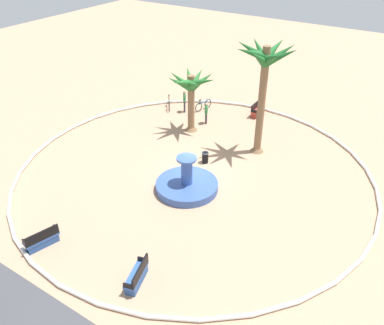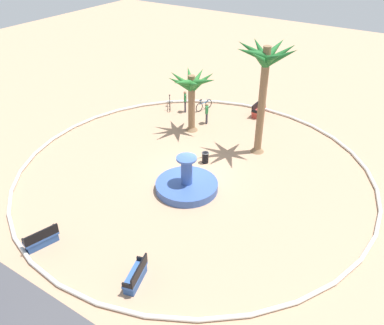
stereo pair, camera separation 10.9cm
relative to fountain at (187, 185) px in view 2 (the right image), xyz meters
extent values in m
plane|color=tan|center=(0.62, -1.72, -0.31)|extent=(80.00, 80.00, 0.00)
torus|color=silver|center=(0.62, -1.72, -0.21)|extent=(20.94, 20.94, 0.20)
cylinder|color=#38569E|center=(0.00, 0.00, -0.08)|extent=(3.49, 3.49, 0.45)
cylinder|color=#236093|center=(0.00, 0.00, -0.12)|extent=(3.07, 3.07, 0.34)
cylinder|color=#38569E|center=(0.00, 0.00, 0.91)|extent=(0.63, 0.63, 1.53)
cylinder|color=#3D5FAD|center=(0.00, 0.00, 1.73)|extent=(1.12, 1.12, 0.12)
cylinder|color=brown|center=(3.73, -6.18, 1.71)|extent=(0.47, 0.47, 4.04)
cone|color=brown|center=(3.73, -6.18, -0.06)|extent=(0.89, 0.89, 0.50)
cone|color=#28702D|center=(4.51, -6.08, 3.30)|extent=(1.89, 0.78, 1.36)
cone|color=#28702D|center=(4.25, -5.59, 3.30)|extent=(1.64, 1.75, 1.35)
cone|color=#28702D|center=(3.85, -5.33, 3.48)|extent=(0.81, 1.94, 1.05)
cone|color=#28702D|center=(3.12, -5.63, 3.38)|extent=(1.76, 1.66, 1.21)
cone|color=#28702D|center=(2.88, -6.25, 3.47)|extent=(1.92, 0.72, 1.06)
cone|color=#28702D|center=(3.26, -6.79, 3.28)|extent=(1.57, 1.79, 1.39)
cone|color=#28702D|center=(3.78, -6.97, 3.31)|extent=(0.66, 1.87, 1.34)
cone|color=#28702D|center=(4.30, -6.80, 3.42)|extent=(1.67, 1.76, 1.15)
cylinder|color=brown|center=(-1.48, -6.01, 3.12)|extent=(0.46, 0.46, 6.85)
cone|color=brown|center=(-1.48, -6.01, -0.06)|extent=(0.88, 0.88, 0.50)
cone|color=#1E6028|center=(-0.57, -5.98, 6.18)|extent=(2.04, 0.63, 1.25)
cone|color=#1E6028|center=(-0.88, -5.31, 6.22)|extent=(1.74, 1.91, 1.17)
cone|color=#1E6028|center=(-1.41, -5.18, 6.04)|extent=(0.72, 2.00, 1.49)
cone|color=#1E6028|center=(-2.12, -5.40, 6.14)|extent=(1.84, 1.79, 1.33)
cone|color=#1E6028|center=(-2.32, -6.12, 6.07)|extent=(2.03, 0.81, 1.45)
cone|color=#1E6028|center=(-2.08, -6.59, 6.05)|extent=(1.80, 1.77, 1.47)
cone|color=#1E6028|center=(-1.59, -6.92, 6.21)|extent=(0.80, 2.08, 1.19)
cone|color=#1E6028|center=(-0.80, -6.56, 6.12)|extent=(1.91, 1.69, 1.36)
cube|color=#335BA8|center=(-1.91, 6.71, 0.14)|extent=(0.94, 1.68, 0.12)
cube|color=black|center=(-2.11, 6.65, 0.44)|extent=(0.54, 1.56, 0.50)
cube|color=#2B4E8F|center=(-1.91, 6.71, -0.11)|extent=(0.86, 1.54, 0.39)
cube|color=black|center=(-2.13, 7.43, 0.28)|extent=(0.45, 0.21, 0.24)
cube|color=black|center=(-1.69, 5.99, 0.28)|extent=(0.45, 0.21, 0.24)
cube|color=#B73D33|center=(0.81, -11.00, 0.14)|extent=(0.53, 1.61, 0.12)
cube|color=black|center=(1.02, -11.00, 0.44)|extent=(0.11, 1.60, 0.50)
cube|color=#9C342B|center=(0.81, -11.00, -0.11)|extent=(0.49, 1.48, 0.39)
cube|color=black|center=(0.82, -11.75, 0.28)|extent=(0.45, 0.09, 0.24)
cube|color=black|center=(0.79, -10.25, 0.28)|extent=(0.45, 0.09, 0.24)
cube|color=#335BA8|center=(3.19, 7.38, 0.14)|extent=(0.92, 1.68, 0.12)
cube|color=black|center=(2.99, 7.44, 0.44)|extent=(0.51, 1.56, 0.50)
cube|color=#2B4E8F|center=(3.19, 7.38, -0.11)|extent=(0.84, 1.54, 0.39)
cube|color=black|center=(3.39, 8.10, 0.28)|extent=(0.45, 0.20, 0.24)
cube|color=black|center=(2.98, 6.66, 0.28)|extent=(0.45, 0.20, 0.24)
cylinder|color=black|center=(0.62, -2.98, 0.04)|extent=(0.40, 0.40, 0.70)
torus|color=#4C4C51|center=(0.62, -2.98, 0.39)|extent=(0.46, 0.46, 0.06)
torus|color=black|center=(4.69, -10.06, 0.05)|extent=(0.23, 0.71, 0.72)
torus|color=black|center=(4.93, -9.09, 0.05)|extent=(0.23, 0.71, 0.72)
cylinder|color=#1E66B2|center=(4.81, -9.57, 0.29)|extent=(0.28, 0.93, 0.05)
cylinder|color=#1E66B2|center=(4.89, -9.24, 0.44)|extent=(0.04, 0.04, 0.30)
cube|color=black|center=(4.89, -9.24, 0.61)|extent=(0.15, 0.22, 0.06)
cylinder|color=#1E66B2|center=(4.70, -10.01, 0.42)|extent=(0.43, 0.14, 0.03)
torus|color=black|center=(6.95, -8.00, 0.05)|extent=(0.48, 0.61, 0.72)
torus|color=black|center=(7.54, -8.80, 0.05)|extent=(0.48, 0.61, 0.72)
cylinder|color=black|center=(7.25, -8.40, 0.29)|extent=(0.61, 0.79, 0.05)
cylinder|color=black|center=(7.45, -8.68, 0.44)|extent=(0.04, 0.04, 0.30)
cube|color=black|center=(7.45, -8.68, 0.61)|extent=(0.20, 0.22, 0.06)
cylinder|color=black|center=(6.98, -8.04, 0.42)|extent=(0.37, 0.29, 0.03)
cylinder|color=#33333D|center=(3.43, -7.76, 0.11)|extent=(0.14, 0.14, 0.83)
cylinder|color=#33333D|center=(3.36, -7.59, 0.11)|extent=(0.14, 0.14, 0.83)
cube|color=#338C4C|center=(3.40, -7.68, 0.81)|extent=(0.32, 0.39, 0.56)
sphere|color=tan|center=(3.40, -7.68, 1.21)|extent=(0.22, 0.22, 0.22)
cylinder|color=#338C4C|center=(3.49, -7.88, 0.81)|extent=(0.09, 0.09, 0.53)
cylinder|color=#338C4C|center=(3.31, -7.47, 0.81)|extent=(0.09, 0.09, 0.53)
cylinder|color=#33333D|center=(5.88, -8.54, 0.15)|extent=(0.14, 0.14, 0.91)
cylinder|color=#33333D|center=(5.78, -8.40, 0.15)|extent=(0.14, 0.14, 0.91)
cube|color=#338C4C|center=(5.83, -8.47, 0.88)|extent=(0.36, 0.39, 0.56)
sphere|color=#9E7051|center=(5.83, -8.47, 1.28)|extent=(0.22, 0.22, 0.22)
cylinder|color=#338C4C|center=(5.95, -8.65, 0.88)|extent=(0.09, 0.09, 0.53)
cylinder|color=#338C4C|center=(5.70, -8.29, 0.88)|extent=(0.09, 0.09, 0.53)
camera|label=1|loc=(-10.22, 15.26, 13.01)|focal=37.72mm
camera|label=2|loc=(-10.31, 15.20, 13.01)|focal=37.72mm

